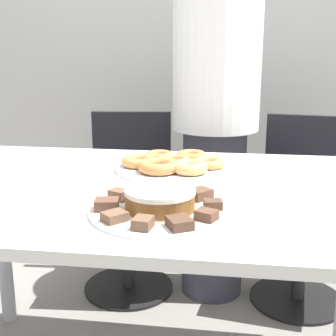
# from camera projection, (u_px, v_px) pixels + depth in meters

# --- Properties ---
(wall_back) EXTENTS (8.00, 0.05, 2.60)m
(wall_back) POSITION_uv_depth(u_px,v_px,m) (194.00, 24.00, 2.77)
(wall_back) COLOR beige
(wall_back) RESTS_ON ground_plane
(table) EXTENTS (1.53, 0.95, 0.78)m
(table) POSITION_uv_depth(u_px,v_px,m) (147.00, 215.00, 1.41)
(table) COLOR silver
(table) RESTS_ON ground_plane
(person_standing) EXTENTS (0.39, 0.39, 1.65)m
(person_standing) POSITION_uv_depth(u_px,v_px,m) (215.00, 118.00, 2.12)
(person_standing) COLOR #383842
(person_standing) RESTS_ON ground_plane
(office_chair_left) EXTENTS (0.47, 0.47, 0.86)m
(office_chair_left) POSITION_uv_depth(u_px,v_px,m) (129.00, 209.00, 2.30)
(office_chair_left) COLOR black
(office_chair_left) RESTS_ON ground_plane
(office_chair_right) EXTENTS (0.50, 0.50, 0.86)m
(office_chair_right) POSITION_uv_depth(u_px,v_px,m) (303.00, 217.00, 2.19)
(office_chair_right) COLOR black
(office_chair_right) RESTS_ON ground_plane
(plate_cake) EXTENTS (0.35, 0.35, 0.01)m
(plate_cake) POSITION_uv_depth(u_px,v_px,m) (160.00, 211.00, 1.16)
(plate_cake) COLOR white
(plate_cake) RESTS_ON table
(plate_donuts) EXTENTS (0.40, 0.40, 0.01)m
(plate_donuts) POSITION_uv_depth(u_px,v_px,m) (174.00, 168.00, 1.57)
(plate_donuts) COLOR white
(plate_donuts) RESTS_ON table
(frosted_cake) EXTENTS (0.18, 0.18, 0.05)m
(frosted_cake) POSITION_uv_depth(u_px,v_px,m) (160.00, 199.00, 1.16)
(frosted_cake) COLOR brown
(frosted_cake) RESTS_ON plate_cake
(lamington_0) EXTENTS (0.07, 0.08, 0.02)m
(lamington_0) POSITION_uv_depth(u_px,v_px,m) (179.00, 223.00, 1.04)
(lamington_0) COLOR #513828
(lamington_0) RESTS_ON plate_cake
(lamington_1) EXTENTS (0.06, 0.06, 0.02)m
(lamington_1) POSITION_uv_depth(u_px,v_px,m) (206.00, 215.00, 1.09)
(lamington_1) COLOR brown
(lamington_1) RESTS_ON plate_cake
(lamington_2) EXTENTS (0.05, 0.05, 0.02)m
(lamington_2) POSITION_uv_depth(u_px,v_px,m) (213.00, 204.00, 1.16)
(lamington_2) COLOR #513828
(lamington_2) RESTS_ON plate_cake
(lamington_3) EXTENTS (0.08, 0.08, 0.03)m
(lamington_3) POSITION_uv_depth(u_px,v_px,m) (200.00, 194.00, 1.24)
(lamington_3) COLOR brown
(lamington_3) RESTS_ON plate_cake
(lamington_4) EXTENTS (0.05, 0.05, 0.02)m
(lamington_4) POSITION_uv_depth(u_px,v_px,m) (174.00, 190.00, 1.28)
(lamington_4) COLOR brown
(lamington_4) RESTS_ON plate_cake
(lamington_5) EXTENTS (0.06, 0.06, 0.03)m
(lamington_5) POSITION_uv_depth(u_px,v_px,m) (144.00, 189.00, 1.28)
(lamington_5) COLOR brown
(lamington_5) RESTS_ON plate_cake
(lamington_6) EXTENTS (0.06, 0.06, 0.03)m
(lamington_6) POSITION_uv_depth(u_px,v_px,m) (119.00, 195.00, 1.23)
(lamington_6) COLOR brown
(lamington_6) RESTS_ON plate_cake
(lamington_7) EXTENTS (0.07, 0.06, 0.03)m
(lamington_7) POSITION_uv_depth(u_px,v_px,m) (107.00, 204.00, 1.15)
(lamington_7) COLOR brown
(lamington_7) RESTS_ON plate_cake
(lamington_8) EXTENTS (0.07, 0.07, 0.02)m
(lamington_8) POSITION_uv_depth(u_px,v_px,m) (115.00, 216.00, 1.08)
(lamington_8) COLOR brown
(lamington_8) RESTS_ON plate_cake
(lamington_9) EXTENTS (0.05, 0.05, 0.03)m
(lamington_9) POSITION_uv_depth(u_px,v_px,m) (143.00, 223.00, 1.04)
(lamington_9) COLOR brown
(lamington_9) RESTS_ON plate_cake
(donut_0) EXTENTS (0.12, 0.12, 0.03)m
(donut_0) POSITION_uv_depth(u_px,v_px,m) (174.00, 162.00, 1.57)
(donut_0) COLOR #D18E4C
(donut_0) RESTS_ON plate_donuts
(donut_1) EXTENTS (0.13, 0.13, 0.04)m
(donut_1) POSITION_uv_depth(u_px,v_px,m) (159.00, 166.00, 1.50)
(donut_1) COLOR #C68447
(donut_1) RESTS_ON plate_donuts
(donut_2) EXTENTS (0.11, 0.11, 0.04)m
(donut_2) POSITION_uv_depth(u_px,v_px,m) (190.00, 167.00, 1.49)
(donut_2) COLOR #E5AD66
(donut_2) RESTS_ON plate_donuts
(donut_3) EXTENTS (0.11, 0.11, 0.03)m
(donut_3) POSITION_uv_depth(u_px,v_px,m) (209.00, 163.00, 1.56)
(donut_3) COLOR tan
(donut_3) RESTS_ON plate_donuts
(donut_4) EXTENTS (0.11, 0.11, 0.03)m
(donut_4) POSITION_uv_depth(u_px,v_px,m) (191.00, 156.00, 1.66)
(donut_4) COLOR #C68447
(donut_4) RESTS_ON plate_donuts
(donut_5) EXTENTS (0.10, 0.10, 0.03)m
(donut_5) POSITION_uv_depth(u_px,v_px,m) (160.00, 156.00, 1.66)
(donut_5) COLOR #C68447
(donut_5) RESTS_ON plate_donuts
(donut_6) EXTENTS (0.12, 0.12, 0.03)m
(donut_6) POSITION_uv_depth(u_px,v_px,m) (139.00, 161.00, 1.57)
(donut_6) COLOR #D18E4C
(donut_6) RESTS_ON plate_donuts
(napkin) EXTENTS (0.18, 0.16, 0.01)m
(napkin) POSITION_uv_depth(u_px,v_px,m) (21.00, 171.00, 1.55)
(napkin) COLOR white
(napkin) RESTS_ON table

